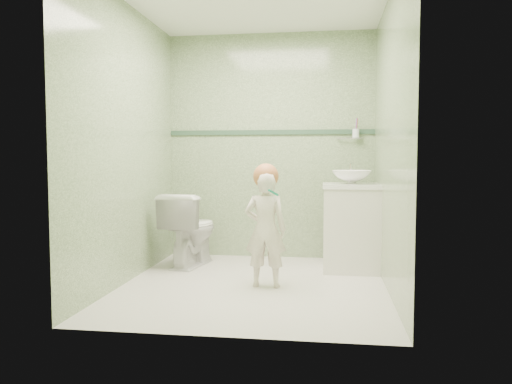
# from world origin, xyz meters

# --- Properties ---
(ground) EXTENTS (2.50, 2.50, 0.00)m
(ground) POSITION_xyz_m (0.00, 0.00, 0.00)
(ground) COLOR silver
(ground) RESTS_ON ground
(room_shell) EXTENTS (2.50, 2.54, 2.40)m
(room_shell) POSITION_xyz_m (0.00, 0.00, 1.20)
(room_shell) COLOR gray
(room_shell) RESTS_ON ground
(trim_stripe) EXTENTS (2.20, 0.02, 0.05)m
(trim_stripe) POSITION_xyz_m (0.00, 1.24, 1.35)
(trim_stripe) COLOR #304E3A
(trim_stripe) RESTS_ON room_shell
(vanity) EXTENTS (0.52, 0.50, 0.80)m
(vanity) POSITION_xyz_m (0.84, 0.70, 0.40)
(vanity) COLOR silver
(vanity) RESTS_ON ground
(counter) EXTENTS (0.54, 0.52, 0.04)m
(counter) POSITION_xyz_m (0.84, 0.70, 0.81)
(counter) COLOR white
(counter) RESTS_ON vanity
(basin) EXTENTS (0.37, 0.37, 0.13)m
(basin) POSITION_xyz_m (0.84, 0.70, 0.89)
(basin) COLOR white
(basin) RESTS_ON counter
(faucet) EXTENTS (0.03, 0.13, 0.18)m
(faucet) POSITION_xyz_m (0.84, 0.89, 0.97)
(faucet) COLOR silver
(faucet) RESTS_ON counter
(cup_holder) EXTENTS (0.26, 0.07, 0.21)m
(cup_holder) POSITION_xyz_m (0.89, 1.18, 1.33)
(cup_holder) COLOR silver
(cup_holder) RESTS_ON room_shell
(toilet) EXTENTS (0.52, 0.77, 0.73)m
(toilet) POSITION_xyz_m (-0.74, 0.70, 0.36)
(toilet) COLOR white
(toilet) RESTS_ON ground
(toddler) EXTENTS (0.35, 0.23, 0.96)m
(toddler) POSITION_xyz_m (0.11, -0.03, 0.48)
(toddler) COLOR beige
(toddler) RESTS_ON ground
(hair_cap) EXTENTS (0.21, 0.21, 0.21)m
(hair_cap) POSITION_xyz_m (0.11, -0.01, 0.92)
(hair_cap) COLOR #BD6F3E
(hair_cap) RESTS_ON toddler
(teal_toothbrush) EXTENTS (0.11, 0.13, 0.08)m
(teal_toothbrush) POSITION_xyz_m (0.18, -0.16, 0.80)
(teal_toothbrush) COLOR #097E5C
(teal_toothbrush) RESTS_ON toddler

